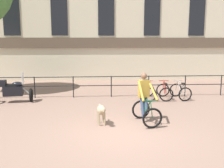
% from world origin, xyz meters
% --- Properties ---
extents(ground_plane, '(60.00, 60.00, 0.00)m').
position_xyz_m(ground_plane, '(0.00, 0.00, 0.00)').
color(ground_plane, '#846656').
extents(canal_railing, '(15.05, 0.05, 1.05)m').
position_xyz_m(canal_railing, '(-0.00, 5.20, 0.71)').
color(canal_railing, black).
rests_on(canal_railing, ground_plane).
extents(cyclist_with_bike, '(0.86, 1.26, 1.70)m').
position_xyz_m(cyclist_with_bike, '(0.91, 1.10, 0.76)').
color(cyclist_with_bike, black).
rests_on(cyclist_with_bike, ground_plane).
extents(dog, '(0.34, 0.88, 0.68)m').
position_xyz_m(dog, '(-0.60, 0.89, 0.49)').
color(dog, tan).
rests_on(dog, ground_plane).
extents(parked_motorcycle, '(1.72, 0.79, 1.35)m').
position_xyz_m(parked_motorcycle, '(-4.53, 4.34, 0.56)').
color(parked_motorcycle, black).
rests_on(parked_motorcycle, ground_plane).
extents(parked_bicycle_near_lamp, '(0.78, 1.18, 0.86)m').
position_xyz_m(parked_bicycle_near_lamp, '(1.75, 4.54, 0.36)').
color(parked_bicycle_near_lamp, black).
rests_on(parked_bicycle_near_lamp, ground_plane).
extents(parked_bicycle_mid_left, '(0.78, 1.18, 0.86)m').
position_xyz_m(parked_bicycle_mid_left, '(2.52, 4.54, 0.36)').
color(parked_bicycle_mid_left, black).
rests_on(parked_bicycle_mid_left, ground_plane).
extents(parked_bicycle_mid_right, '(0.78, 1.18, 0.86)m').
position_xyz_m(parked_bicycle_mid_right, '(3.29, 4.54, 0.36)').
color(parked_bicycle_mid_right, black).
rests_on(parked_bicycle_mid_right, ground_plane).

